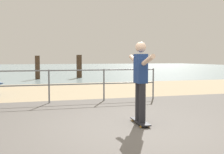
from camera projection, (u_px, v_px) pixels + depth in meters
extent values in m
cube|color=#605B56|center=(154.00, 146.00, 4.31)|extent=(24.00, 10.00, 0.04)
cube|color=tan|center=(78.00, 90.00, 11.99)|extent=(24.00, 6.00, 0.04)
cube|color=#849EA3|center=(48.00, 68.00, 38.86)|extent=(72.00, 50.00, 0.04)
cylinder|color=slate|center=(49.00, 87.00, 8.31)|extent=(0.05, 0.05, 1.05)
cylinder|color=slate|center=(104.00, 85.00, 8.78)|extent=(0.05, 0.05, 1.05)
cylinder|color=slate|center=(153.00, 84.00, 9.25)|extent=(0.05, 0.05, 1.05)
cylinder|color=slate|center=(19.00, 71.00, 8.03)|extent=(8.68, 0.04, 0.04)
cylinder|color=slate|center=(19.00, 86.00, 8.06)|extent=(8.68, 0.04, 0.04)
cube|color=black|center=(140.00, 121.00, 5.69)|extent=(0.24, 0.81, 0.02)
cylinder|color=orange|center=(133.00, 121.00, 5.95)|extent=(0.03, 0.06, 0.06)
cylinder|color=orange|center=(140.00, 120.00, 5.98)|extent=(0.03, 0.06, 0.06)
cylinder|color=orange|center=(141.00, 127.00, 5.40)|extent=(0.03, 0.06, 0.06)
cylinder|color=orange|center=(148.00, 126.00, 5.44)|extent=(0.03, 0.06, 0.06)
cylinder|color=#26262B|center=(139.00, 101.00, 5.78)|extent=(0.14, 0.14, 0.80)
cylinder|color=#26262B|center=(142.00, 103.00, 5.54)|extent=(0.14, 0.14, 0.80)
cube|color=navy|center=(141.00, 68.00, 5.61)|extent=(0.22, 0.37, 0.60)
sphere|color=beige|center=(141.00, 47.00, 5.58)|extent=(0.22, 0.22, 0.22)
cylinder|color=beige|center=(134.00, 60.00, 6.03)|extent=(0.12, 0.56, 0.23)
cylinder|color=beige|center=(148.00, 60.00, 5.16)|extent=(0.12, 0.56, 0.23)
cylinder|color=#422D1E|center=(37.00, 68.00, 17.78)|extent=(0.31, 0.31, 1.56)
cylinder|color=#422D1E|center=(79.00, 66.00, 19.10)|extent=(0.38, 0.38, 1.63)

